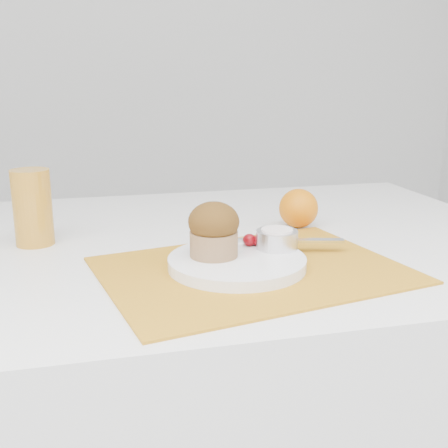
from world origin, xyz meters
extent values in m
cube|color=white|center=(0.00, 0.05, 0.38)|extent=(1.20, 0.80, 0.75)
cube|color=#C6831B|center=(0.05, -0.13, 0.75)|extent=(0.48, 0.39, 0.00)
cylinder|color=white|center=(0.03, -0.12, 0.76)|extent=(0.24, 0.24, 0.02)
cylinder|color=silver|center=(0.10, -0.09, 0.78)|extent=(0.07, 0.07, 0.03)
cylinder|color=white|center=(0.10, -0.09, 0.80)|extent=(0.06, 0.06, 0.01)
ellipsoid|color=#570207|center=(0.06, -0.07, 0.78)|extent=(0.02, 0.02, 0.02)
ellipsoid|color=#5A0208|center=(0.07, -0.07, 0.78)|extent=(0.02, 0.02, 0.02)
cube|color=silver|center=(0.12, -0.07, 0.77)|extent=(0.19, 0.06, 0.00)
sphere|color=orange|center=(0.20, 0.08, 0.79)|extent=(0.07, 0.07, 0.07)
cylinder|color=orange|center=(-0.27, 0.09, 0.81)|extent=(0.07, 0.07, 0.13)
cylinder|color=#9B734B|center=(-0.01, -0.11, 0.79)|extent=(0.09, 0.09, 0.04)
ellipsoid|color=#351E09|center=(-0.01, -0.11, 0.82)|extent=(0.08, 0.08, 0.06)
camera|label=1|loc=(-0.18, -0.88, 1.03)|focal=45.00mm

